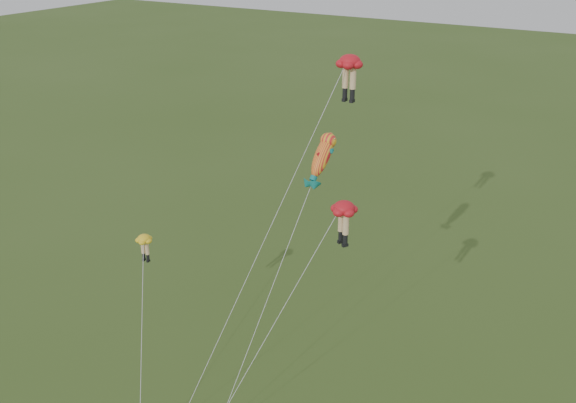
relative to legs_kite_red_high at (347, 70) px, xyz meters
The scene contains 4 objects.
legs_kite_red_high is the anchor object (origin of this frame).
legs_kite_red_mid 8.86m from the legs_kite_red_high, 65.25° to the right, with size 6.23×5.96×13.44m.
legs_kite_yellow 15.39m from the legs_kite_red_high, 143.52° to the right, with size 6.10×8.21×8.61m.
fish_kite 5.06m from the legs_kite_red_high, 85.34° to the right, with size 3.19×8.17×15.53m.
Camera 1 is at (17.31, -21.38, 25.42)m, focal length 40.00 mm.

